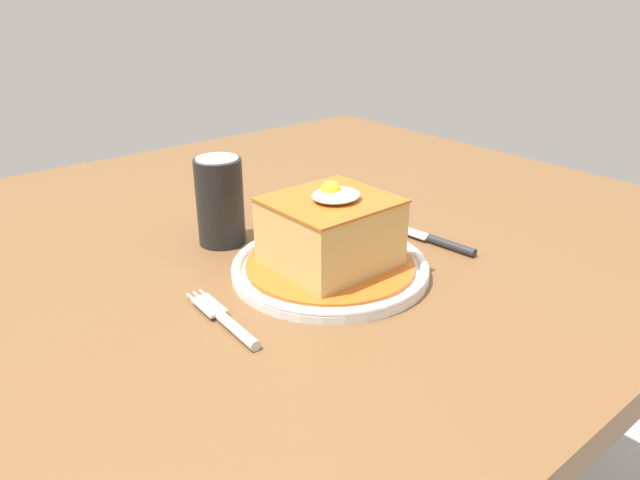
# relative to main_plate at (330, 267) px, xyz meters

# --- Properties ---
(dining_table) EXTENTS (1.44, 1.06, 0.76)m
(dining_table) POSITION_rel_main_plate_xyz_m (-0.05, 0.17, -0.10)
(dining_table) COLOR brown
(dining_table) RESTS_ON ground_plane
(main_plate) EXTENTS (0.25, 0.25, 0.02)m
(main_plate) POSITION_rel_main_plate_xyz_m (0.00, 0.00, 0.00)
(main_plate) COLOR white
(main_plate) RESTS_ON dining_table
(sandwich_meal) EXTENTS (0.21, 0.21, 0.11)m
(sandwich_meal) POSITION_rel_main_plate_xyz_m (0.00, -0.00, 0.04)
(sandwich_meal) COLOR #B75B1E
(sandwich_meal) RESTS_ON main_plate
(fork) EXTENTS (0.02, 0.14, 0.01)m
(fork) POSITION_rel_main_plate_xyz_m (-0.17, -0.02, -0.00)
(fork) COLOR silver
(fork) RESTS_ON dining_table
(knife) EXTENTS (0.03, 0.17, 0.01)m
(knife) POSITION_rel_main_plate_xyz_m (0.17, -0.03, -0.00)
(knife) COLOR #262628
(knife) RESTS_ON dining_table
(soda_can) EXTENTS (0.07, 0.07, 0.12)m
(soda_can) POSITION_rel_main_plate_xyz_m (-0.05, 0.17, 0.05)
(soda_can) COLOR black
(soda_can) RESTS_ON dining_table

